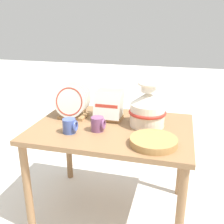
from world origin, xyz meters
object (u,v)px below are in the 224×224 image
at_px(wicker_charger_stack, 154,141).
at_px(mug_cobalt_glaze, 70,126).
at_px(mug_plum_glaze, 98,124).
at_px(ceramic_vase, 148,108).
at_px(dish_rack_square_plates, 109,109).
at_px(dish_rack_round_plates, 73,103).

distance_m(wicker_charger_stack, mug_cobalt_glaze, 0.58).
xyz_separation_m(mug_plum_glaze, mug_cobalt_glaze, (-0.18, -0.08, 0.00)).
distance_m(mug_plum_glaze, mug_cobalt_glaze, 0.19).
bearing_deg(ceramic_vase, wicker_charger_stack, -74.86).
bearing_deg(mug_plum_glaze, mug_cobalt_glaze, -155.48).
xyz_separation_m(ceramic_vase, wicker_charger_stack, (0.08, -0.30, -0.11)).
relative_size(ceramic_vase, mug_cobalt_glaze, 3.27).
bearing_deg(ceramic_vase, dish_rack_square_plates, 168.70).
bearing_deg(mug_plum_glaze, dish_rack_square_plates, 87.36).
bearing_deg(dish_rack_round_plates, mug_cobalt_glaze, -71.21).
bearing_deg(mug_cobalt_glaze, dish_rack_round_plates, 108.79).
bearing_deg(mug_plum_glaze, wicker_charger_stack, -16.53).
distance_m(ceramic_vase, dish_rack_round_plates, 0.59).
distance_m(dish_rack_square_plates, wicker_charger_stack, 0.53).
distance_m(ceramic_vase, wicker_charger_stack, 0.33).
bearing_deg(dish_rack_round_plates, ceramic_vase, -2.08).
xyz_separation_m(dish_rack_square_plates, wicker_charger_stack, (0.39, -0.36, -0.06)).
bearing_deg(dish_rack_square_plates, wicker_charger_stack, -43.08).
height_order(mug_plum_glaze, mug_cobalt_glaze, same).
relative_size(dish_rack_round_plates, wicker_charger_stack, 0.91).
height_order(dish_rack_round_plates, mug_cobalt_glaze, dish_rack_round_plates).
height_order(ceramic_vase, dish_rack_round_plates, ceramic_vase).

